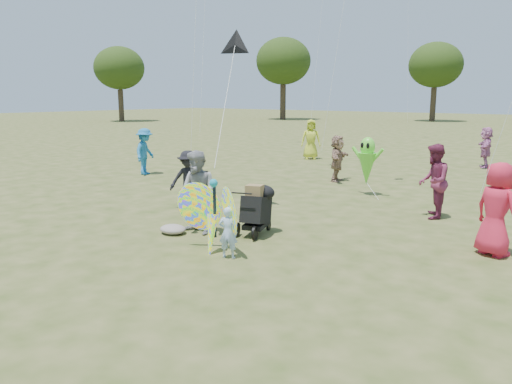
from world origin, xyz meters
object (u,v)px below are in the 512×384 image
crowd_j (486,147)px  crowd_b (189,179)px  crowd_e (433,181)px  alien_kite (367,163)px  crowd_i (145,151)px  jogging_stroller (257,206)px  crowd_a (496,209)px  crowd_d (337,158)px  child_girl (228,233)px  butterfly_kite (213,217)px  crowd_g (311,139)px  adult_man (198,193)px

crowd_j → crowd_b: bearing=-35.4°
crowd_b → crowd_j: size_ratio=0.91×
crowd_e → alien_kite: bearing=-139.2°
crowd_i → crowd_j: size_ratio=1.04×
jogging_stroller → crowd_b: bearing=143.9°
crowd_a → crowd_d: 8.30m
child_girl → crowd_j: (0.65, 15.33, 0.35)m
crowd_e → butterfly_kite: (-2.35, -5.25, -0.22)m
crowd_d → jogging_stroller: bearing=-178.3°
crowd_b → crowd_e: size_ratio=0.84×
child_girl → jogging_stroller: (-0.55, 1.58, 0.13)m
crowd_b → crowd_g: bearing=60.9°
crowd_a → alien_kite: 5.78m
adult_man → crowd_a: bearing=29.2°
child_girl → crowd_i: size_ratio=0.56×
adult_man → crowd_a: 5.86m
crowd_b → alien_kite: size_ratio=0.88×
crowd_e → crowd_g: (-8.38, 7.94, 0.02)m
child_girl → crowd_a: (3.78, 3.18, 0.39)m
crowd_b → crowd_e: 6.14m
crowd_d → adult_man: bearing=172.8°
crowd_a → crowd_d: size_ratio=1.10×
adult_man → crowd_g: (-4.90, 12.43, 0.02)m
adult_man → crowd_j: 14.64m
alien_kite → crowd_a: bearing=-40.6°
crowd_g → alien_kite: bearing=-83.1°
crowd_a → crowd_i: crowd_a is taller
crowd_d → child_girl: bearing=-177.7°
child_girl → crowd_e: crowd_e is taller
crowd_a → crowd_d: (-6.29, 5.41, -0.08)m
crowd_i → alien_kite: bearing=-103.7°
crowd_g → crowd_j: size_ratio=1.10×
child_girl → crowd_g: bearing=-89.4°
crowd_d → alien_kite: bearing=-145.0°
crowd_g → jogging_stroller: 13.14m
crowd_a → jogging_stroller: size_ratio=1.55×
crowd_e → crowd_g: crowd_g is taller
crowd_i → crowd_g: bearing=-40.9°
crowd_g → crowd_e: bearing=-79.3°
crowd_b → crowd_j: (4.20, 12.84, 0.07)m
adult_man → crowd_e: crowd_e is taller
alien_kite → crowd_e: bearing=-32.5°
crowd_b → crowd_d: bearing=36.0°
crowd_d → crowd_j: (3.16, 6.73, 0.04)m
child_girl → crowd_i: crowd_i is taller
crowd_b → butterfly_kite: 3.90m
crowd_j → alien_kite: (-1.26, -8.39, 0.14)m
crowd_g → alien_kite: 8.66m
crowd_a → crowd_g: (-10.28, 10.11, 0.04)m
child_girl → jogging_stroller: 1.68m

